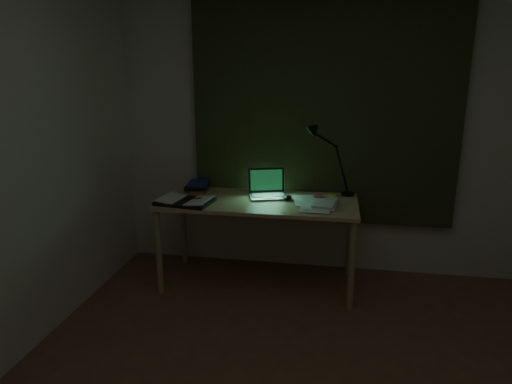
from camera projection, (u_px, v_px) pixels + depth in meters
wall_back at (323, 129)px, 3.85m from camera, size 3.50×0.00×2.50m
curtain at (324, 105)px, 3.76m from camera, size 2.20×0.06×2.00m
desk at (259, 242)px, 3.76m from camera, size 1.57×0.69×0.72m
laptop at (269, 184)px, 3.72m from camera, size 0.40×0.43×0.23m
open_textbook at (185, 201)px, 3.59m from camera, size 0.46×0.35×0.04m
book_stack at (198, 186)px, 3.94m from camera, size 0.22×0.25×0.09m
loose_papers at (317, 203)px, 3.56m from camera, size 0.43×0.45×0.02m
mouse at (288, 198)px, 3.67m from camera, size 0.08×0.11×0.04m
sticky_yellow at (333, 195)px, 3.79m from camera, size 0.10×0.10×0.02m
sticky_pink at (318, 196)px, 3.75m from camera, size 0.09×0.09×0.02m
desk_lamp at (349, 162)px, 3.73m from camera, size 0.42×0.34×0.57m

